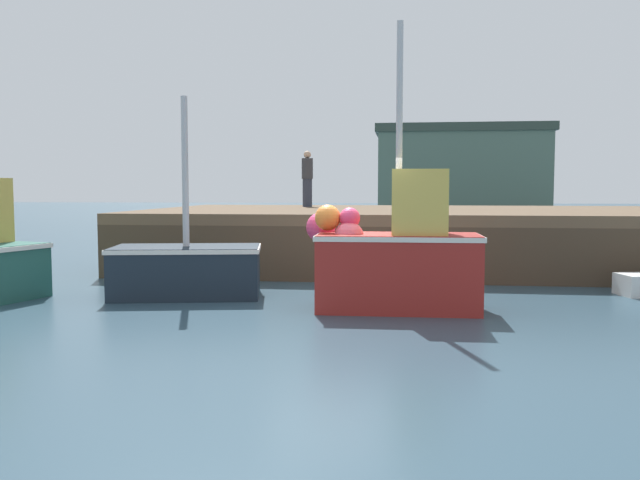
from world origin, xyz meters
name	(u,v)px	position (x,y,z in m)	size (l,w,h in m)	color
ground	(338,306)	(0.00, 0.00, -0.05)	(120.00, 160.00, 0.10)	#2D4756
pier	(414,219)	(1.39, 6.05, 1.22)	(14.08, 8.15, 1.45)	brown
fishing_boat_near_right	(187,269)	(-2.85, 0.31, 0.52)	(2.92, 1.87, 3.68)	#19232D
fishing_boat_mid	(397,255)	(1.02, -0.56, 0.91)	(2.95, 1.40, 4.68)	maroon
dockworker	(307,179)	(-1.78, 8.45, 2.30)	(0.34, 0.34, 1.68)	#2D3342
warehouse	(461,173)	(4.65, 30.79, 2.96)	(10.56, 5.09, 5.88)	#4C6656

